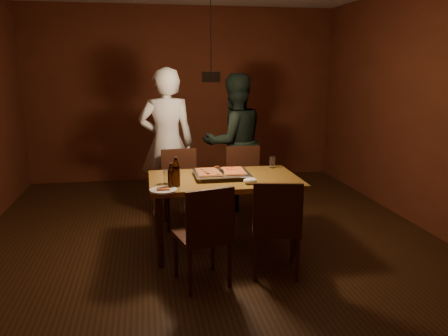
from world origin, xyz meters
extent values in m
plane|color=#331F0E|center=(0.00, 0.00, 0.00)|extent=(6.00, 6.00, 0.00)
plane|color=#5E2715|center=(0.00, 3.00, 1.40)|extent=(5.00, 0.00, 5.00)
plane|color=#5E2715|center=(0.00, -3.00, 1.40)|extent=(5.00, 0.00, 5.00)
plane|color=#5E2715|center=(2.50, 0.00, 1.40)|extent=(0.00, 6.00, 6.00)
cube|color=olive|center=(0.12, -0.04, 0.72)|extent=(1.50, 0.90, 0.05)
cylinder|color=#38190F|center=(-0.55, -0.41, 0.35)|extent=(0.06, 0.06, 0.70)
cylinder|color=#38190F|center=(0.79, -0.41, 0.35)|extent=(0.06, 0.06, 0.70)
cylinder|color=#38190F|center=(-0.55, 0.33, 0.35)|extent=(0.06, 0.06, 0.70)
cylinder|color=#38190F|center=(0.79, 0.33, 0.35)|extent=(0.06, 0.06, 0.70)
cube|color=#38190F|center=(-0.26, 0.67, 0.43)|extent=(0.44, 0.44, 0.04)
cube|color=#38190F|center=(-0.27, 0.86, 0.67)|extent=(0.42, 0.05, 0.45)
cube|color=#38190F|center=(0.53, 0.72, 0.43)|extent=(0.42, 0.42, 0.04)
cube|color=#38190F|center=(0.53, 0.91, 0.67)|extent=(0.42, 0.03, 0.45)
cube|color=#38190F|center=(-0.20, -0.76, 0.43)|extent=(0.51, 0.51, 0.04)
cube|color=#38190F|center=(-0.16, -0.95, 0.67)|extent=(0.41, 0.14, 0.45)
cube|color=#38190F|center=(0.47, -0.69, 0.43)|extent=(0.50, 0.50, 0.04)
cube|color=#38190F|center=(0.43, -0.87, 0.67)|extent=(0.42, 0.12, 0.45)
cube|color=silver|center=(0.10, -0.01, 0.77)|extent=(0.58, 0.49, 0.05)
cube|color=maroon|center=(-0.03, 0.00, 0.81)|extent=(0.24, 0.37, 0.02)
cube|color=gold|center=(0.23, 0.00, 0.81)|extent=(0.23, 0.36, 0.02)
cylinder|color=black|center=(-0.43, -0.34, 0.83)|extent=(0.06, 0.06, 0.15)
cone|color=black|center=(-0.43, -0.34, 0.95)|extent=(0.06, 0.06, 0.09)
cylinder|color=black|center=(-0.38, -0.28, 0.84)|extent=(0.07, 0.07, 0.18)
cone|color=black|center=(-0.38, -0.28, 0.98)|extent=(0.07, 0.07, 0.10)
cylinder|color=silver|center=(-0.45, -0.17, 0.81)|extent=(0.08, 0.08, 0.13)
cylinder|color=silver|center=(0.73, 0.31, 0.81)|extent=(0.06, 0.06, 0.13)
cylinder|color=white|center=(-0.51, -0.42, 0.76)|extent=(0.25, 0.25, 0.02)
cube|color=gold|center=(-0.51, -0.42, 0.77)|extent=(0.11, 0.09, 0.01)
ellipsoid|color=white|center=(0.33, -0.32, 0.78)|extent=(0.14, 0.11, 0.06)
imported|color=silver|center=(-0.39, 1.12, 0.92)|extent=(0.68, 0.45, 1.84)
imported|color=black|center=(0.49, 1.25, 0.88)|extent=(1.00, 0.87, 1.77)
cylinder|color=black|center=(0.00, 0.00, 1.75)|extent=(0.18, 0.18, 0.10)
cylinder|color=black|center=(0.00, 0.00, 2.30)|extent=(0.01, 0.01, 1.00)
camera|label=1|loc=(-0.64, -4.25, 1.84)|focal=35.00mm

